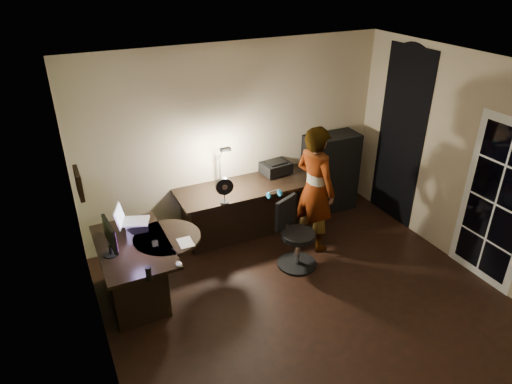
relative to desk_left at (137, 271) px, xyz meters
name	(u,v)px	position (x,y,z in m)	size (l,w,h in m)	color
floor	(305,300)	(1.76, -0.94, -0.38)	(4.50, 4.00, 0.01)	black
ceiling	(320,73)	(1.76, -0.94, 2.33)	(4.50, 4.00, 0.01)	silver
wall_back	(236,140)	(1.76, 1.07, 0.98)	(4.50, 0.01, 2.70)	tan
wall_front	(462,324)	(1.76, -2.94, 0.98)	(4.50, 0.01, 2.70)	tan
wall_left	(91,256)	(-0.49, -0.94, 0.98)	(0.01, 4.00, 2.70)	tan
wall_right	(465,163)	(4.02, -0.94, 0.98)	(0.01, 4.00, 2.70)	tan
green_wall_overlay	(93,256)	(-0.48, -0.94, 0.98)	(0.00, 4.00, 2.70)	#455623
arched_doorway	(400,138)	(4.00, 0.21, 0.93)	(0.01, 0.90, 2.60)	black
french_door	(496,204)	(4.00, -1.49, 0.68)	(0.02, 0.92, 2.10)	white
framed_picture	(79,183)	(-0.46, -0.49, 1.48)	(0.04, 0.30, 0.25)	black
desk_left	(137,271)	(0.00, 0.00, 0.00)	(0.79, 1.28, 0.74)	black
desk_right	(250,210)	(1.80, 0.69, 0.02)	(2.10, 0.73, 0.79)	black
cabinet	(330,173)	(3.25, 0.82, 0.26)	(0.84, 0.42, 1.25)	black
laptop_stand	(135,226)	(0.10, 0.31, 0.42)	(0.26, 0.22, 0.11)	silver
laptop	(134,213)	(0.10, 0.31, 0.60)	(0.35, 0.33, 0.24)	silver
monitor	(109,243)	(-0.25, -0.07, 0.51)	(0.09, 0.44, 0.29)	black
mouse	(179,264)	(0.36, -0.59, 0.38)	(0.06, 0.10, 0.04)	silver
phone	(155,244)	(0.23, -0.09, 0.37)	(0.07, 0.13, 0.01)	black
pen	(176,251)	(0.41, -0.33, 0.37)	(0.01, 0.14, 0.01)	black
speaker	(149,274)	(0.01, -0.70, 0.45)	(0.06, 0.06, 0.16)	black
notepad	(186,243)	(0.55, -0.22, 0.37)	(0.16, 0.23, 0.01)	silver
desk_fan	(224,190)	(1.28, 0.36, 0.61)	(0.23, 0.13, 0.36)	black
headphones	(274,193)	(1.93, 0.22, 0.49)	(0.21, 0.09, 0.10)	#17699C
printer	(276,167)	(2.30, 0.87, 0.53)	(0.41, 0.32, 0.18)	black
desk_lamp	(220,162)	(1.43, 0.89, 0.77)	(0.16, 0.30, 0.66)	black
office_chair	(298,235)	(2.02, -0.29, 0.10)	(0.52, 0.52, 0.93)	black
person	(315,189)	(2.45, 0.03, 0.52)	(0.63, 0.42, 1.77)	#D8A88C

